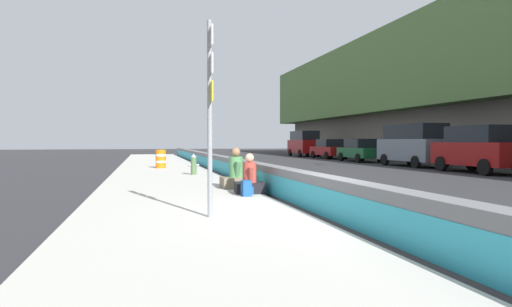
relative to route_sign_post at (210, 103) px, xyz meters
The scene contains 14 objects.
ground_plane 3.22m from the route_sign_post, 90.04° to the right, with size 160.00×160.00×0.00m, color #2B2B2D.
sidewalk_strip 2.19m from the route_sign_post, 90.30° to the left, with size 80.00×4.40×0.14m, color #B5B2A8.
jersey_barrier 2.94m from the route_sign_post, 90.04° to the right, with size 76.00×0.45×0.85m.
route_sign_post is the anchor object (origin of this frame).
fire_hydrant 10.54m from the route_sign_post, ahead, with size 0.26×0.46×0.88m.
seated_person_foreground 4.18m from the route_sign_post, 24.44° to the right, with size 0.72×0.82×1.07m.
seated_person_middle 5.31m from the route_sign_post, 17.05° to the right, with size 0.77×0.88×1.21m.
backpack 3.67m from the route_sign_post, 25.38° to the right, with size 0.32×0.28×0.40m.
construction_barrel 15.38m from the route_sign_post, ahead, with size 0.54×0.54×0.95m.
parked_car_third 17.51m from the route_sign_post, 55.82° to the right, with size 4.85×2.16×2.28m.
parked_car_fourth 21.23m from the route_sign_post, 43.59° to the right, with size 5.12×2.13×2.56m.
parked_car_midline 26.24m from the route_sign_post, 33.56° to the right, with size 4.52×1.99×1.71m.
parked_car_far 31.43m from the route_sign_post, 27.68° to the right, with size 4.54×2.03×1.71m.
parked_car_farther 36.68m from the route_sign_post, 23.22° to the right, with size 5.16×2.23×2.56m.
Camera 1 is at (-8.00, 3.49, 1.54)m, focal length 30.81 mm.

